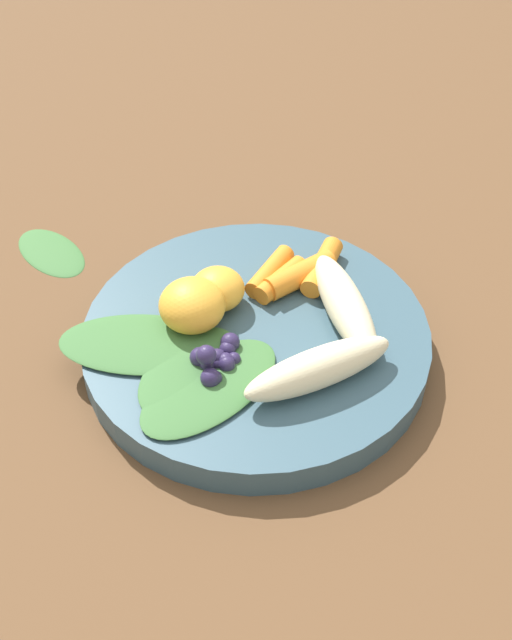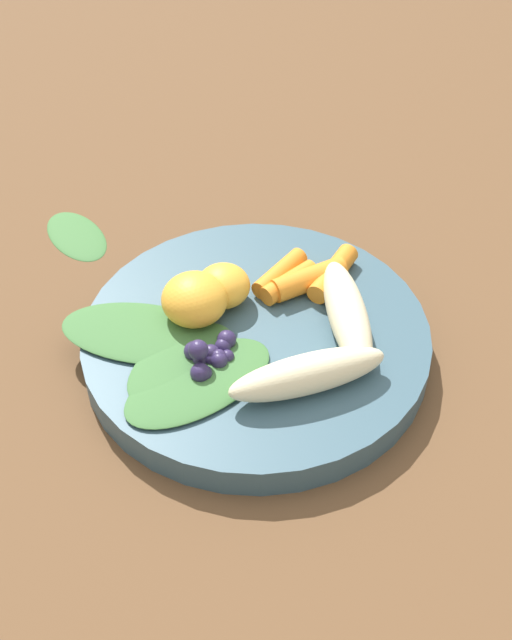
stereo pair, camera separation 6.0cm
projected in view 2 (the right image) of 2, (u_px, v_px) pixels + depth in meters
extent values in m
plane|color=brown|center=(256.00, 352.00, 0.63)|extent=(2.40, 2.40, 0.00)
cylinder|color=#385666|center=(256.00, 341.00, 0.62)|extent=(0.27, 0.27, 0.02)
ellipsoid|color=beige|center=(347.00, 313.00, 0.60)|extent=(0.12, 0.06, 0.03)
ellipsoid|color=beige|center=(308.00, 374.00, 0.56)|extent=(0.04, 0.12, 0.03)
ellipsoid|color=#F4A833|center=(195.00, 299.00, 0.61)|extent=(0.05, 0.05, 0.04)
ellipsoid|color=#F4A833|center=(223.00, 286.00, 0.62)|extent=(0.04, 0.04, 0.03)
cylinder|color=orange|center=(333.00, 273.00, 0.65)|extent=(0.05, 0.06, 0.02)
cylinder|color=orange|center=(309.00, 279.00, 0.64)|extent=(0.02, 0.06, 0.02)
cylinder|color=orange|center=(289.00, 283.00, 0.64)|extent=(0.03, 0.05, 0.02)
cylinder|color=orange|center=(280.00, 273.00, 0.65)|extent=(0.04, 0.06, 0.02)
sphere|color=#2D234C|center=(223.00, 346.00, 0.59)|extent=(0.01, 0.01, 0.01)
sphere|color=#2D234C|center=(200.00, 359.00, 0.58)|extent=(0.01, 0.01, 0.01)
sphere|color=#2D234C|center=(211.00, 353.00, 0.58)|extent=(0.01, 0.01, 0.01)
sphere|color=#2D234C|center=(211.00, 359.00, 0.58)|extent=(0.01, 0.01, 0.01)
sphere|color=#2D234C|center=(219.00, 361.00, 0.58)|extent=(0.01, 0.01, 0.01)
sphere|color=#2D234C|center=(194.00, 351.00, 0.58)|extent=(0.01, 0.01, 0.01)
sphere|color=#2D234C|center=(227.00, 356.00, 0.58)|extent=(0.01, 0.01, 0.01)
sphere|color=#2D234C|center=(200.00, 373.00, 0.57)|extent=(0.01, 0.01, 0.01)
sphere|color=#2D234C|center=(198.00, 350.00, 0.57)|extent=(0.01, 0.01, 0.01)
sphere|color=#2D234C|center=(218.00, 358.00, 0.58)|extent=(0.01, 0.01, 0.01)
sphere|color=#2D234C|center=(227.00, 340.00, 0.59)|extent=(0.01, 0.01, 0.01)
sphere|color=#2D234C|center=(204.00, 373.00, 0.57)|extent=(0.01, 0.01, 0.01)
ellipsoid|color=#3D7038|center=(142.00, 333.00, 0.61)|extent=(0.13, 0.14, 0.00)
ellipsoid|color=#3D7038|center=(182.00, 363.00, 0.58)|extent=(0.10, 0.11, 0.00)
ellipsoid|color=#3D7038|center=(199.00, 382.00, 0.57)|extent=(0.09, 0.13, 0.00)
ellipsoid|color=#3D7038|center=(76.00, 234.00, 0.73)|extent=(0.09, 0.06, 0.01)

